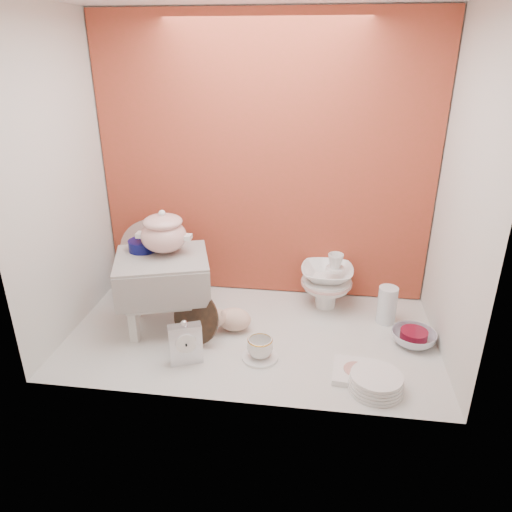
{
  "coord_description": "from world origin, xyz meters",
  "views": [
    {
      "loc": [
        0.3,
        -2.0,
        1.32
      ],
      "look_at": [
        0.02,
        0.02,
        0.42
      ],
      "focal_mm": 33.52,
      "sensor_mm": 36.0,
      "label": 1
    }
  ],
  "objects_px": {
    "soup_tureen": "(163,232)",
    "mantel_clock": "(185,342)",
    "floral_platter": "(155,257)",
    "crystal_bowl": "(413,338)",
    "dinner_plate_stack": "(376,382)",
    "blue_white_vase": "(136,279)",
    "porcelain_tower": "(327,280)",
    "plush_pig": "(234,319)",
    "gold_rim_teacup": "(260,347)",
    "step_stool": "(164,292)"
  },
  "relations": [
    {
      "from": "floral_platter",
      "to": "dinner_plate_stack",
      "type": "relative_size",
      "value": 1.9
    },
    {
      "from": "porcelain_tower",
      "to": "dinner_plate_stack",
      "type": "bearing_deg",
      "value": -72.61
    },
    {
      "from": "dinner_plate_stack",
      "to": "blue_white_vase",
      "type": "bearing_deg",
      "value": 153.38
    },
    {
      "from": "mantel_clock",
      "to": "plush_pig",
      "type": "xyz_separation_m",
      "value": [
        0.17,
        0.29,
        -0.04
      ]
    },
    {
      "from": "floral_platter",
      "to": "gold_rim_teacup",
      "type": "height_order",
      "value": "floral_platter"
    },
    {
      "from": "plush_pig",
      "to": "crystal_bowl",
      "type": "height_order",
      "value": "plush_pig"
    },
    {
      "from": "floral_platter",
      "to": "crystal_bowl",
      "type": "xyz_separation_m",
      "value": [
        1.39,
        -0.36,
        -0.19
      ]
    },
    {
      "from": "step_stool",
      "to": "dinner_plate_stack",
      "type": "height_order",
      "value": "step_stool"
    },
    {
      "from": "floral_platter",
      "to": "mantel_clock",
      "type": "distance_m",
      "value": 0.75
    },
    {
      "from": "soup_tureen",
      "to": "crystal_bowl",
      "type": "relative_size",
      "value": 1.24
    },
    {
      "from": "dinner_plate_stack",
      "to": "porcelain_tower",
      "type": "bearing_deg",
      "value": 107.39
    },
    {
      "from": "porcelain_tower",
      "to": "step_stool",
      "type": "bearing_deg",
      "value": -159.07
    },
    {
      "from": "porcelain_tower",
      "to": "gold_rim_teacup",
      "type": "bearing_deg",
      "value": -119.0
    },
    {
      "from": "dinner_plate_stack",
      "to": "plush_pig",
      "type": "bearing_deg",
      "value": 151.12
    },
    {
      "from": "floral_platter",
      "to": "porcelain_tower",
      "type": "distance_m",
      "value": 0.97
    },
    {
      "from": "blue_white_vase",
      "to": "porcelain_tower",
      "type": "height_order",
      "value": "porcelain_tower"
    },
    {
      "from": "soup_tureen",
      "to": "mantel_clock",
      "type": "relative_size",
      "value": 1.22
    },
    {
      "from": "soup_tureen",
      "to": "step_stool",
      "type": "bearing_deg",
      "value": -93.55
    },
    {
      "from": "soup_tureen",
      "to": "dinner_plate_stack",
      "type": "bearing_deg",
      "value": -22.65
    },
    {
      "from": "mantel_clock",
      "to": "dinner_plate_stack",
      "type": "bearing_deg",
      "value": -27.24
    },
    {
      "from": "soup_tureen",
      "to": "blue_white_vase",
      "type": "bearing_deg",
      "value": 140.28
    },
    {
      "from": "soup_tureen",
      "to": "porcelain_tower",
      "type": "height_order",
      "value": "soup_tureen"
    },
    {
      "from": "mantel_clock",
      "to": "gold_rim_teacup",
      "type": "bearing_deg",
      "value": -8.92
    },
    {
      "from": "crystal_bowl",
      "to": "porcelain_tower",
      "type": "xyz_separation_m",
      "value": [
        -0.42,
        0.31,
        0.13
      ]
    },
    {
      "from": "mantel_clock",
      "to": "plush_pig",
      "type": "distance_m",
      "value": 0.34
    },
    {
      "from": "soup_tureen",
      "to": "dinner_plate_stack",
      "type": "xyz_separation_m",
      "value": [
        1.02,
        -0.42,
        -0.46
      ]
    },
    {
      "from": "step_stool",
      "to": "mantel_clock",
      "type": "relative_size",
      "value": 2.05
    },
    {
      "from": "step_stool",
      "to": "crystal_bowl",
      "type": "bearing_deg",
      "value": -17.67
    },
    {
      "from": "blue_white_vase",
      "to": "gold_rim_teacup",
      "type": "distance_m",
      "value": 0.91
    },
    {
      "from": "step_stool",
      "to": "porcelain_tower",
      "type": "relative_size",
      "value": 1.38
    },
    {
      "from": "step_stool",
      "to": "soup_tureen",
      "type": "height_order",
      "value": "soup_tureen"
    },
    {
      "from": "floral_platter",
      "to": "mantel_clock",
      "type": "relative_size",
      "value": 2.05
    },
    {
      "from": "dinner_plate_stack",
      "to": "porcelain_tower",
      "type": "distance_m",
      "value": 0.72
    },
    {
      "from": "gold_rim_teacup",
      "to": "porcelain_tower",
      "type": "bearing_deg",
      "value": 61.0
    },
    {
      "from": "step_stool",
      "to": "gold_rim_teacup",
      "type": "relative_size",
      "value": 3.67
    },
    {
      "from": "mantel_clock",
      "to": "plush_pig",
      "type": "height_order",
      "value": "mantel_clock"
    },
    {
      "from": "blue_white_vase",
      "to": "mantel_clock",
      "type": "height_order",
      "value": "blue_white_vase"
    },
    {
      "from": "floral_platter",
      "to": "crystal_bowl",
      "type": "distance_m",
      "value": 1.45
    },
    {
      "from": "crystal_bowl",
      "to": "mantel_clock",
      "type": "bearing_deg",
      "value": -164.23
    },
    {
      "from": "floral_platter",
      "to": "blue_white_vase",
      "type": "distance_m",
      "value": 0.17
    },
    {
      "from": "step_stool",
      "to": "floral_platter",
      "type": "xyz_separation_m",
      "value": [
        -0.16,
        0.35,
        0.03
      ]
    },
    {
      "from": "floral_platter",
      "to": "plush_pig",
      "type": "xyz_separation_m",
      "value": [
        0.52,
        -0.36,
        -0.15
      ]
    },
    {
      "from": "blue_white_vase",
      "to": "porcelain_tower",
      "type": "relative_size",
      "value": 0.69
    },
    {
      "from": "gold_rim_teacup",
      "to": "porcelain_tower",
      "type": "height_order",
      "value": "porcelain_tower"
    },
    {
      "from": "gold_rim_teacup",
      "to": "blue_white_vase",
      "type": "bearing_deg",
      "value": 147.58
    },
    {
      "from": "gold_rim_teacup",
      "to": "crystal_bowl",
      "type": "bearing_deg",
      "value": 16.93
    },
    {
      "from": "dinner_plate_stack",
      "to": "porcelain_tower",
      "type": "height_order",
      "value": "porcelain_tower"
    },
    {
      "from": "step_stool",
      "to": "blue_white_vase",
      "type": "distance_m",
      "value": 0.38
    },
    {
      "from": "mantel_clock",
      "to": "porcelain_tower",
      "type": "bearing_deg",
      "value": 22.25
    },
    {
      "from": "crystal_bowl",
      "to": "floral_platter",
      "type": "bearing_deg",
      "value": 165.7
    }
  ]
}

